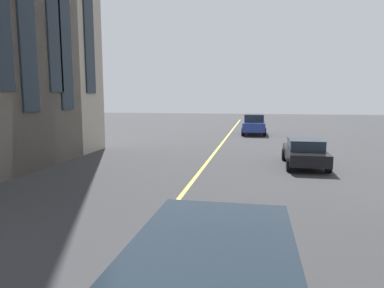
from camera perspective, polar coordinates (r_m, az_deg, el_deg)
lane_centre_line at (r=13.76m, az=-0.10°, el=-6.46°), size 80.00×0.16×0.01m
car_blue_parked_b at (r=32.14m, az=10.35°, el=3.33°), size 4.70×2.14×1.88m
car_black_parked_a at (r=17.78m, az=18.36°, el=-1.31°), size 4.40×1.95×1.37m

